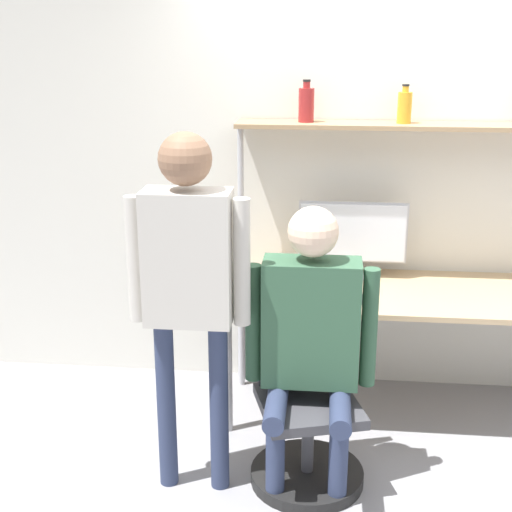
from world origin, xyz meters
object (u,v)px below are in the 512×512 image
monitor (353,236)px  laptop (310,287)px  person_standing (188,270)px  cell_phone (362,299)px  office_chair (306,428)px  bottle_amber (405,107)px  bottle_red (306,104)px  person_seated (311,329)px

monitor → laptop: (-0.23, -0.36, -0.19)m
person_standing → cell_phone: bearing=38.8°
cell_phone → person_standing: size_ratio=0.09×
office_chair → bottle_amber: size_ratio=4.24×
cell_phone → laptop: bearing=177.8°
monitor → cell_phone: (0.05, -0.37, -0.25)m
office_chair → bottle_amber: bearing=62.9°
cell_phone → office_chair: (-0.28, -0.53, -0.49)m
office_chair → bottle_red: bottle_red is taller
laptop → cell_phone: laptop is taller
office_chair → person_seated: size_ratio=0.64×
laptop → bottle_red: bearing=97.7°
bottle_red → bottle_amber: bearing=-0.0°
laptop → bottle_amber: (0.49, 0.39, 0.93)m
monitor → laptop: size_ratio=1.94×
person_standing → bottle_red: size_ratio=7.47×
monitor → cell_phone: 0.45m
laptop → person_standing: bearing=-128.5°
office_chair → cell_phone: bearing=62.7°
bottle_amber → person_standing: bearing=-133.9°
monitor → bottle_red: 0.80m
person_seated → cell_phone: bearing=65.3°
monitor → person_standing: bearing=-126.6°
bottle_red → cell_phone: bearing=-49.7°
laptop → person_standing: size_ratio=0.19×
monitor → person_standing: size_ratio=0.36×
person_standing → bottle_red: 1.32m
monitor → bottle_red: bottle_red is taller
monitor → person_standing: (-0.76, -1.03, 0.11)m
laptop → bottle_red: bottle_red is taller
person_seated → monitor: bearing=77.5°
monitor → office_chair: bearing=-103.8°
monitor → person_standing: person_standing is taller
monitor → laptop: monitor is taller
cell_phone → office_chair: size_ratio=0.17×
cell_phone → bottle_red: bearing=130.3°
cell_phone → person_seated: size_ratio=0.11×
person_standing → bottle_amber: (1.01, 1.05, 0.63)m
laptop → bottle_red: 1.01m
office_chair → person_seated: bearing=-73.5°
monitor → bottle_amber: 0.78m
monitor → office_chair: size_ratio=0.70×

